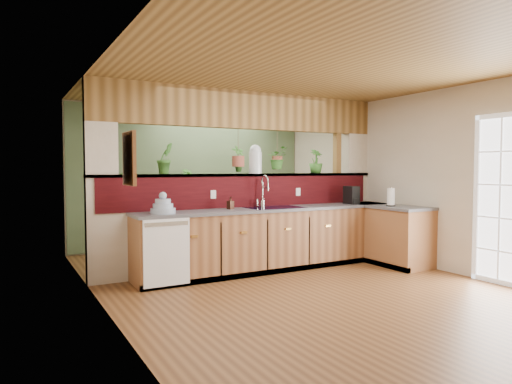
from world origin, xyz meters
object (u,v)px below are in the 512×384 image
shelving_console (162,222)px  coffee_maker (352,196)px  faucet (264,190)px  paper_towel (391,197)px  glass_jar (255,159)px  dish_stack (163,207)px  soap_dispenser (230,203)px

shelving_console → coffee_maker: bearing=-29.8°
coffee_maker → faucet: bearing=176.3°
paper_towel → coffee_maker: bearing=110.1°
glass_jar → shelving_console: bearing=114.0°
coffee_maker → paper_towel: paper_towel is taller
faucet → dish_stack: bearing=-172.0°
soap_dispenser → paper_towel: (2.32, -0.74, 0.05)m
shelving_console → soap_dispenser: bearing=-68.2°
dish_stack → coffee_maker: coffee_maker is taller
soap_dispenser → paper_towel: bearing=-17.6°
faucet → shelving_console: (-0.87, 2.12, -0.65)m
paper_towel → glass_jar: size_ratio=0.67×
dish_stack → glass_jar: glass_jar is taller
paper_towel → glass_jar: glass_jar is taller
soap_dispenser → shelving_console: bearing=97.3°
coffee_maker → soap_dispenser: bearing=-179.6°
soap_dispenser → glass_jar: (0.56, 0.30, 0.62)m
soap_dispenser → paper_towel: 2.43m
faucet → coffee_maker: 1.53m
glass_jar → faucet: bearing=-85.0°
faucet → shelving_console: faucet is taller
faucet → glass_jar: bearing=95.0°
dish_stack → shelving_console: bearing=72.7°
soap_dispenser → coffee_maker: (2.09, -0.12, 0.04)m
coffee_maker → glass_jar: (-1.53, 0.42, 0.58)m
paper_towel → shelving_console: paper_towel is taller
coffee_maker → paper_towel: (0.23, -0.61, 0.00)m
soap_dispenser → paper_towel: size_ratio=0.59×
dish_stack → paper_towel: bearing=-10.0°
faucet → glass_jar: size_ratio=1.09×
faucet → dish_stack: (-1.60, -0.22, -0.17)m
dish_stack → paper_towel: 3.39m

